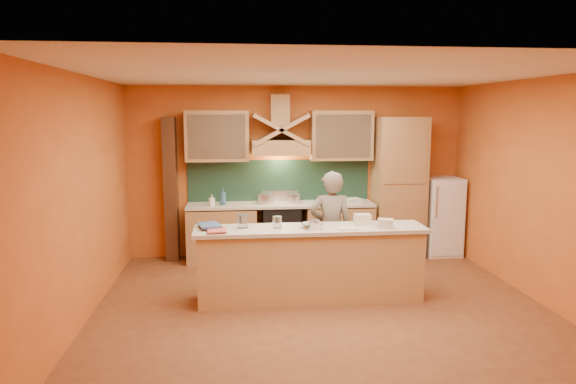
{
  "coord_description": "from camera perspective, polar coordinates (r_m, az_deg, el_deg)",
  "views": [
    {
      "loc": [
        -1.04,
        -5.91,
        2.36
      ],
      "look_at": [
        -0.32,
        0.9,
        1.3
      ],
      "focal_mm": 32.0,
      "sensor_mm": 36.0,
      "label": 1
    }
  ],
  "objects": [
    {
      "name": "wall_right",
      "position": [
        7.09,
        26.36,
        0.06
      ],
      "size": [
        0.02,
        5.0,
        2.8
      ],
      "primitive_type": "cube",
      "color": "#CD6728",
      "rests_on": "floor"
    },
    {
      "name": "jar_small",
      "position": [
        6.39,
        -1.2,
        -3.36
      ],
      "size": [
        0.14,
        0.14,
        0.15
      ],
      "primitive_type": "cylinder",
      "rotation": [
        0.0,
        0.0,
        0.23
      ],
      "color": "silver",
      "rests_on": "island_top"
    },
    {
      "name": "kitchen_scale",
      "position": [
        6.3,
        2.92,
        -3.76
      ],
      "size": [
        0.16,
        0.16,
        0.1
      ],
      "primitive_type": "cube",
      "rotation": [
        0.0,
        0.0,
        0.36
      ],
      "color": "white",
      "rests_on": "island_top"
    },
    {
      "name": "cloth",
      "position": [
        6.38,
        6.59,
        -4.03
      ],
      "size": [
        0.25,
        0.19,
        0.02
      ],
      "primitive_type": "cube",
      "rotation": [
        0.0,
        0.0,
        0.03
      ],
      "color": "beige",
      "rests_on": "island_top"
    },
    {
      "name": "pot_large",
      "position": [
        8.26,
        -2.55,
        -0.87
      ],
      "size": [
        0.33,
        0.33,
        0.16
      ],
      "primitive_type": "cylinder",
      "rotation": [
        0.0,
        0.0,
        -0.26
      ],
      "color": "silver",
      "rests_on": "stove"
    },
    {
      "name": "book_upper",
      "position": [
        6.44,
        -9.83,
        -3.75
      ],
      "size": [
        0.33,
        0.4,
        0.03
      ],
      "primitive_type": "imported",
      "rotation": [
        0.0,
        0.0,
        0.25
      ],
      "color": "#39547F",
      "rests_on": "island_top"
    },
    {
      "name": "grocery_bag_a",
      "position": [
        6.65,
        8.26,
        -3.02
      ],
      "size": [
        0.21,
        0.17,
        0.13
      ],
      "primitive_type": "cube",
      "rotation": [
        0.0,
        0.0,
        -0.04
      ],
      "color": "beige",
      "rests_on": "island_top"
    },
    {
      "name": "soap_bottle_b",
      "position": [
        8.18,
        -7.25,
        -0.5
      ],
      "size": [
        0.12,
        0.13,
        0.27
      ],
      "primitive_type": "imported",
      "rotation": [
        0.0,
        0.0,
        0.24
      ],
      "color": "#2E597F",
      "rests_on": "counter_top"
    },
    {
      "name": "mixing_bowl",
      "position": [
        6.39,
        2.66,
        -3.74
      ],
      "size": [
        0.32,
        0.32,
        0.06
      ],
      "primitive_type": "imported",
      "rotation": [
        0.0,
        0.0,
        0.33
      ],
      "color": "silver",
      "rests_on": "island_top"
    },
    {
      "name": "dish_rack",
      "position": [
        8.28,
        7.19,
        -1.01
      ],
      "size": [
        0.3,
        0.26,
        0.09
      ],
      "primitive_type": "cube",
      "rotation": [
        0.0,
        0.0,
        0.3
      ],
      "color": "silver",
      "rests_on": "counter_top"
    },
    {
      "name": "trim_column_left",
      "position": [
        8.41,
        -12.87,
        0.27
      ],
      "size": [
        0.2,
        0.3,
        2.3
      ],
      "primitive_type": "cube",
      "color": "#472816",
      "rests_on": "floor"
    },
    {
      "name": "jar_large",
      "position": [
        6.42,
        -5.04,
        -3.23
      ],
      "size": [
        0.14,
        0.14,
        0.17
      ],
      "primitive_type": "cylinder",
      "rotation": [
        0.0,
        0.0,
        -0.03
      ],
      "color": "silver",
      "rests_on": "island_top"
    },
    {
      "name": "pot_small",
      "position": [
        8.29,
        0.63,
        -0.88
      ],
      "size": [
        0.2,
        0.2,
        0.14
      ],
      "primitive_type": "cylinder",
      "rotation": [
        0.0,
        0.0,
        0.02
      ],
      "color": "silver",
      "rests_on": "stove"
    },
    {
      "name": "grocery_bag_b",
      "position": [
        6.49,
        10.77,
        -3.47
      ],
      "size": [
        0.22,
        0.2,
        0.11
      ],
      "primitive_type": "cube",
      "rotation": [
        0.0,
        0.0,
        -0.3
      ],
      "color": "beige",
      "rests_on": "island_top"
    },
    {
      "name": "wall_left",
      "position": [
        6.23,
        -21.88,
        -0.74
      ],
      "size": [
        0.02,
        5.0,
        2.8
      ],
      "primitive_type": "cube",
      "color": "#CD6728",
      "rests_on": "floor"
    },
    {
      "name": "soap_bottle_a",
      "position": [
        8.16,
        -8.46,
        -0.87
      ],
      "size": [
        0.1,
        0.1,
        0.18
      ],
      "primitive_type": "imported",
      "rotation": [
        0.0,
        0.0,
        0.37
      ],
      "color": "white",
      "rests_on": "counter_top"
    },
    {
      "name": "base_cabinet_right",
      "position": [
        8.51,
        5.6,
        -4.39
      ],
      "size": [
        1.1,
        0.6,
        0.86
      ],
      "primitive_type": "cube",
      "color": "#AB7E4E",
      "rests_on": "floor"
    },
    {
      "name": "fridge",
      "position": [
        8.98,
        16.64,
        -2.59
      ],
      "size": [
        0.58,
        0.6,
        1.3
      ],
      "primitive_type": "cube",
      "color": "white",
      "rests_on": "floor"
    },
    {
      "name": "wall_back",
      "position": [
        8.53,
        1.0,
        2.3
      ],
      "size": [
        5.5,
        0.02,
        2.8
      ],
      "primitive_type": "cube",
      "color": "#CD6728",
      "rests_on": "floor"
    },
    {
      "name": "upper_cabinet_left",
      "position": [
        8.25,
        -7.88,
        6.18
      ],
      "size": [
        1.0,
        0.35,
        0.8
      ],
      "primitive_type": "cube",
      "color": "#AB7E4E",
      "rests_on": "wall_back"
    },
    {
      "name": "ceiling",
      "position": [
        6.02,
        4.04,
        12.93
      ],
      "size": [
        5.5,
        5.0,
        0.01
      ],
      "primitive_type": "cube",
      "color": "white",
      "rests_on": "wall_back"
    },
    {
      "name": "floor",
      "position": [
        6.45,
        3.77,
        -12.72
      ],
      "size": [
        5.5,
        5.0,
        0.01
      ],
      "primitive_type": "cube",
      "color": "brown",
      "rests_on": "ground"
    },
    {
      "name": "island_body",
      "position": [
        6.57,
        2.49,
        -8.24
      ],
      "size": [
        2.8,
        0.55,
        0.88
      ],
      "primitive_type": "cube",
      "color": "tan",
      "rests_on": "floor"
    },
    {
      "name": "hood_chimney",
      "position": [
        8.3,
        -0.93,
        9.04
      ],
      "size": [
        0.3,
        0.3,
        0.5
      ],
      "primitive_type": "cube",
      "color": "#AB7E4E",
      "rests_on": "wall_back"
    },
    {
      "name": "backsplash",
      "position": [
        8.5,
        -0.99,
        1.26
      ],
      "size": [
        3.0,
        0.03,
        0.7
      ],
      "primitive_type": "cube",
      "color": "#163124",
      "rests_on": "wall_back"
    },
    {
      "name": "pantry_column",
      "position": [
        8.63,
        12.18,
        0.51
      ],
      "size": [
        0.8,
        0.6,
        2.3
      ],
      "primitive_type": "cube",
      "color": "#AB7E4E",
      "rests_on": "floor"
    },
    {
      "name": "stove",
      "position": [
        8.37,
        -0.8,
        -4.44
      ],
      "size": [
        0.6,
        0.58,
        0.9
      ],
      "primitive_type": "cube",
      "color": "black",
      "rests_on": "floor"
    },
    {
      "name": "book_lower",
      "position": [
        6.26,
        -8.99,
        -4.28
      ],
      "size": [
        0.25,
        0.32,
        0.03
      ],
      "primitive_type": "imported",
      "rotation": [
        0.0,
        0.0,
        0.06
      ],
      "color": "#C14F45",
      "rests_on": "island_top"
    },
    {
      "name": "base_cabinet_left",
      "position": [
        8.34,
        -7.34,
        -4.69
      ],
      "size": [
        1.1,
        0.6,
        0.86
      ],
      "primitive_type": "cube",
      "color": "#AB7E4E",
      "rests_on": "floor"
    },
    {
      "name": "island_top",
      "position": [
        6.45,
        2.52,
        -4.15
      ],
      "size": [
        2.9,
        0.62,
        0.05
      ],
      "primitive_type": "cube",
      "color": "beige",
      "rests_on": "island_body"
    },
    {
      "name": "counter_top",
      "position": [
        8.28,
        -0.81,
        -1.4
      ],
      "size": [
        3.0,
        0.62,
        0.04
      ],
      "primitive_type": "cube",
      "color": "beige",
      "rests_on": "base_cabinet_left"
    },
    {
      "name": "wall_front",
      "position": [
        3.7,
        10.64,
        -6.44
      ],
      "size": [
        5.5,
        0.02,
        2.8
      ],
      "primitive_type": "cube",
      "color": "#CD6728",
      "rests_on": "floor"
    },
    {
      "name": "bowl_back",
      "position": [
        8.33,
        4.3,
        -0.93
      ],
      "size": [
        0.3,
        0.3,
        0.08
      ],
      "primitive_type": "imported",
      "rotation": [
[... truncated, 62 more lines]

